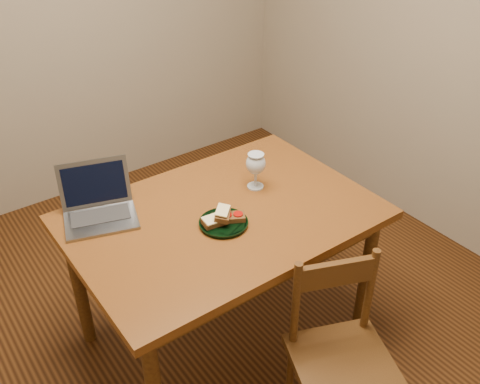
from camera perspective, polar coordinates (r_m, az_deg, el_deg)
floor at (r=2.88m, az=-3.34°, el=-13.54°), size 3.20×3.20×0.02m
back_wall at (r=3.54m, az=-19.38°, el=18.71°), size 3.20×0.02×2.60m
right_wall at (r=3.23m, az=21.65°, el=16.98°), size 0.02×3.20×2.60m
table at (r=2.36m, az=-1.82°, el=-3.97°), size 1.30×0.90×0.74m
chair at (r=2.19m, az=10.77°, el=-16.18°), size 0.49×0.48×0.41m
plate at (r=2.24m, az=-1.77°, el=-3.34°), size 0.21×0.21×0.02m
sandwich_cheese at (r=2.22m, az=-2.66°, el=-3.01°), size 0.11×0.08×0.03m
sandwich_tomato at (r=2.24m, az=-0.80°, el=-2.60°), size 0.12×0.10×0.03m
sandwich_top at (r=2.22m, az=-1.86°, el=-2.28°), size 0.11×0.12×0.03m
milk_glass at (r=2.44m, az=1.68°, el=2.30°), size 0.09×0.09×0.18m
laptop at (r=2.36m, az=-14.91°, el=-1.09°), size 0.37×0.35×0.22m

